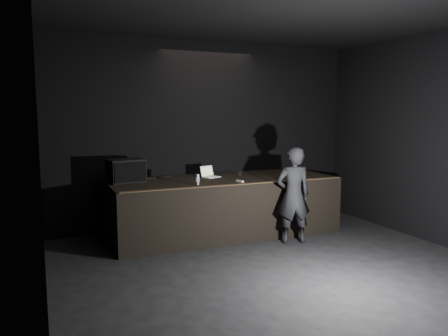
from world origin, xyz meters
name	(u,v)px	position (x,y,z in m)	size (l,w,h in m)	color
ground	(309,288)	(0.00, 0.00, 0.00)	(7.00, 7.00, 0.00)	black
room_walls	(313,125)	(0.00, 0.00, 2.02)	(6.10, 7.10, 3.52)	black
stage_riser	(223,206)	(0.00, 2.73, 0.50)	(4.00, 1.50, 1.00)	black
riser_lip	(240,184)	(0.00, 2.02, 1.01)	(3.92, 0.10, 0.01)	brown
stage_monitor	(126,171)	(-1.67, 2.98, 1.19)	(0.64, 0.52, 0.39)	black
cable	(147,179)	(-1.26, 3.18, 1.01)	(0.02, 0.02, 0.92)	black
laptop	(209,174)	(-0.17, 2.97, 1.05)	(0.36, 0.35, 0.20)	white
beer_can	(197,179)	(-0.65, 2.27, 1.09)	(0.07, 0.07, 0.17)	silver
plastic_cup	(240,173)	(0.40, 2.88, 1.05)	(0.08, 0.08, 0.10)	white
wii_remote	(240,181)	(0.10, 2.24, 1.02)	(0.04, 0.17, 0.03)	silver
person	(293,195)	(0.84, 1.74, 0.80)	(0.59, 0.38, 1.61)	black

